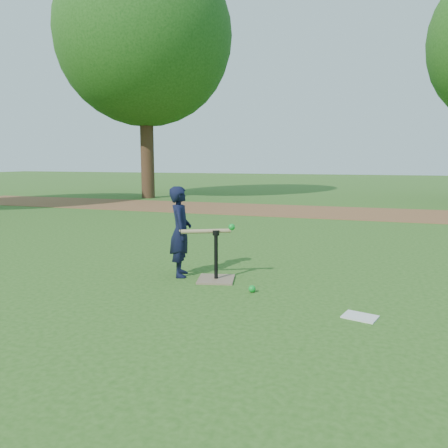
% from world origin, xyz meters
% --- Properties ---
extents(ground, '(80.00, 80.00, 0.00)m').
position_xyz_m(ground, '(0.00, 0.00, 0.00)').
color(ground, '#285116').
rests_on(ground, ground).
extents(dirt_strip, '(24.00, 3.00, 0.01)m').
position_xyz_m(dirt_strip, '(0.00, 7.50, 0.01)').
color(dirt_strip, brown).
rests_on(dirt_strip, ground).
extents(child, '(0.41, 0.48, 1.13)m').
position_xyz_m(child, '(-0.11, 0.02, 0.57)').
color(child, black).
rests_on(child, ground).
extents(wiffle_ball_ground, '(0.08, 0.08, 0.08)m').
position_xyz_m(wiffle_ball_ground, '(0.92, -0.37, 0.04)').
color(wiffle_ball_ground, '#0D9827').
rests_on(wiffle_ball_ground, ground).
extents(clipboard, '(0.35, 0.30, 0.01)m').
position_xyz_m(clipboard, '(2.08, -0.80, 0.01)').
color(clipboard, silver).
rests_on(clipboard, ground).
extents(batting_tee, '(0.52, 0.52, 0.61)m').
position_xyz_m(batting_tee, '(0.38, -0.03, 0.11)').
color(batting_tee, '#7E6750').
rests_on(batting_tee, ground).
extents(swing_action, '(0.67, 0.31, 0.13)m').
position_xyz_m(swing_action, '(0.29, -0.04, 0.61)').
color(swing_action, tan).
rests_on(swing_action, ground).
extents(tree_left, '(6.40, 6.40, 9.08)m').
position_xyz_m(tree_left, '(-6.00, 10.00, 5.87)').
color(tree_left, '#382316').
rests_on(tree_left, ground).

